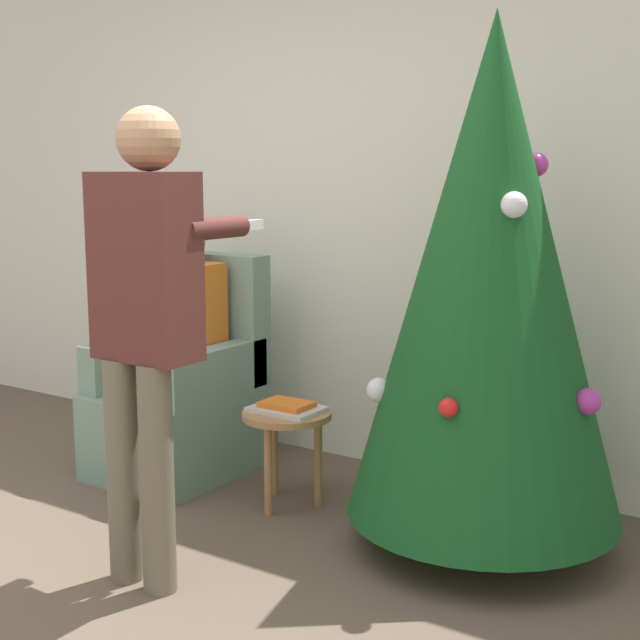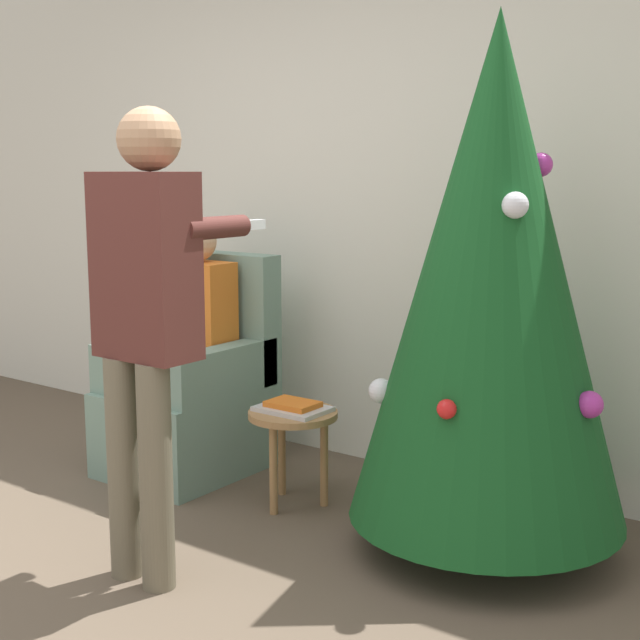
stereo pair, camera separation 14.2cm
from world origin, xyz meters
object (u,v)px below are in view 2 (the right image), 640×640
(christmas_tree, at_px, (492,273))
(side_stool, at_px, (293,426))
(person_standing, at_px, (146,305))
(person_seated, at_px, (188,337))
(armchair, at_px, (194,398))

(christmas_tree, xyz_separation_m, side_stool, (-0.91, -0.07, -0.74))
(person_standing, bearing_deg, person_seated, 127.97)
(armchair, bearing_deg, person_seated, -90.00)
(christmas_tree, distance_m, armchair, 1.78)
(christmas_tree, relative_size, armchair, 1.93)
(person_standing, bearing_deg, side_stool, 91.21)
(christmas_tree, xyz_separation_m, person_seated, (-1.62, 0.01, -0.43))
(person_standing, bearing_deg, armchair, 126.93)
(christmas_tree, bearing_deg, armchair, 178.40)
(armchair, xyz_separation_m, side_stool, (0.71, -0.11, 0.01))
(christmas_tree, distance_m, person_seated, 1.67)
(person_standing, bearing_deg, christmas_tree, 46.32)
(person_seated, bearing_deg, christmas_tree, -0.32)
(christmas_tree, height_order, person_standing, christmas_tree)
(christmas_tree, bearing_deg, person_standing, -133.68)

